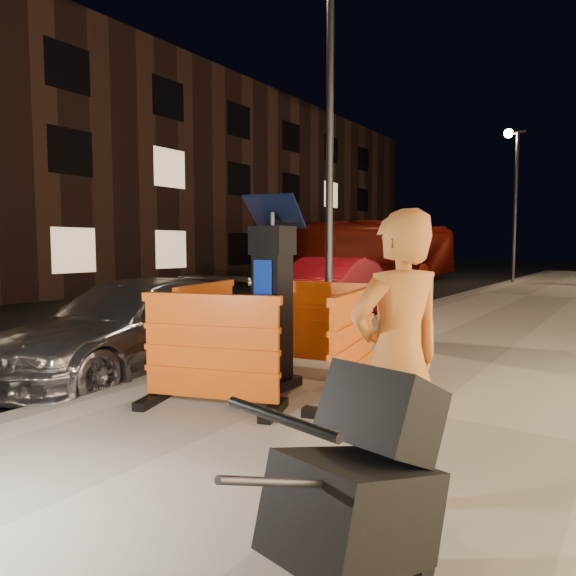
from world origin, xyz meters
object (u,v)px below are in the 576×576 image
Objects in this scene: stroller at (356,498)px; bus_doubledecker at (380,282)px; parking_kiosk at (272,297)px; barrier_kerbside at (207,328)px; barrier_back at (319,325)px; car_silver at (134,370)px; barrier_bldgside at (353,347)px; car_red at (329,318)px; barrier_front at (211,352)px; man at (398,360)px.

bus_doubledecker is at bearing 124.86° from stroller.
parking_kiosk is 1.04m from barrier_kerbside.
car_silver is at bearing -168.39° from barrier_back.
parking_kiosk reaches higher than barrier_back.
barrier_bldgside is at bearing -55.56° from barrier_back.
barrier_back is at bearing -66.97° from car_red.
barrier_front reaches higher than car_silver.
parking_kiosk is 1.40× the size of barrier_back.
barrier_kerbside is 3.46m from man.
barrier_kerbside is 4.11m from stroller.
parking_kiosk is at bearing 142.67° from stroller.
car_silver is 4.78m from man.
bus_doubledecker is (-7.36, 16.95, -0.68)m from barrier_bldgside.
stroller is (8.68, -19.49, 0.63)m from bus_doubledecker.
barrier_bldgside is 6.71m from car_red.
barrier_bldgside is at bearing -114.73° from man.
car_red is at bearing 0.46° from barrier_kerbside.
parking_kiosk is at bearing -105.56° from barrier_kerbside.
barrier_bldgside is 0.33× the size of car_silver.
parking_kiosk is 1.04m from barrier_back.
parking_kiosk is 6.32m from car_red.
barrier_bldgside is at bearing -13.56° from parking_kiosk.
man reaches higher than car_red.
barrier_back is (0.00, 0.95, -0.42)m from parking_kiosk.
parking_kiosk reaches higher than barrier_front.
barrier_kerbside is at bearing -79.60° from car_red.
barrier_bldgside is 18.49m from bus_doubledecker.
bus_doubledecker reaches higher than stroller.
barrier_front is (0.00, -0.95, -0.42)m from parking_kiosk.
parking_kiosk is at bearing -97.53° from man.
car_red is at bearing 131.44° from stroller.
parking_kiosk reaches higher than car_silver.
car_red is at bearing -116.67° from man.
bus_doubledecker is at bearing 103.12° from car_red.
stroller is (4.86, -8.21, 0.63)m from car_red.
barrier_bldgside is (0.95, 0.00, -0.42)m from parking_kiosk.
barrier_front is 1.90m from barrier_back.
barrier_bldgside is (1.90, 0.00, 0.00)m from barrier_kerbside.
barrier_kerbside is at bearing 152.59° from stroller.
barrier_back is 4.17m from stroller.
man is (4.37, -1.66, 1.00)m from car_silver.
barrier_bldgside is 2.02m from man.
stroller is at bearing -67.48° from barrier_back.
barrier_bldgside is 0.32× the size of car_red.
parking_kiosk is at bearing 71.44° from barrier_front.
barrier_front is at bearing -74.34° from car_red.
car_silver is 2.42× the size of man.
barrier_front reaches higher than stroller.
car_silver is (-2.29, 0.02, -1.10)m from parking_kiosk.
stroller is at bearing -53.58° from barrier_front.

